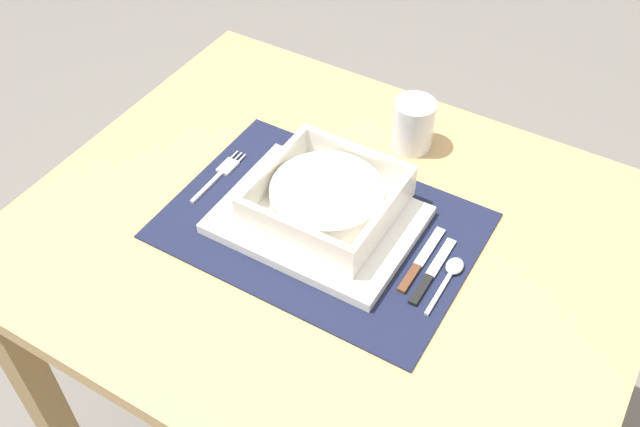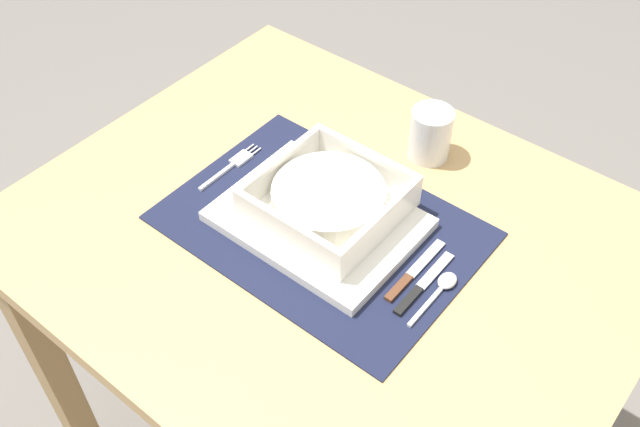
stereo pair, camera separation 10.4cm
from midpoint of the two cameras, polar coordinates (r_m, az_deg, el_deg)
dining_table at (r=1.14m, az=3.36°, el=-5.27°), size 0.90×0.74×0.73m
placemat at (r=1.06m, az=2.80°, el=-1.21°), size 0.45×0.32×0.00m
serving_plate at (r=1.06m, az=2.70°, el=-0.60°), size 0.28×0.21×0.02m
porridge_bowl at (r=1.05m, az=3.53°, el=0.95°), size 0.19×0.19×0.06m
fork at (r=1.16m, az=-4.28°, el=3.83°), size 0.02×0.13×0.00m
spoon at (r=1.01m, az=12.67°, el=-5.79°), size 0.02×0.11×0.01m
butter_knife at (r=1.00m, az=10.97°, el=-5.89°), size 0.01×0.13×0.01m
bread_knife at (r=1.01m, az=10.23°, el=-4.88°), size 0.01×0.14×0.01m
drinking_glass at (r=1.18m, az=11.25°, el=5.90°), size 0.07×0.07×0.09m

